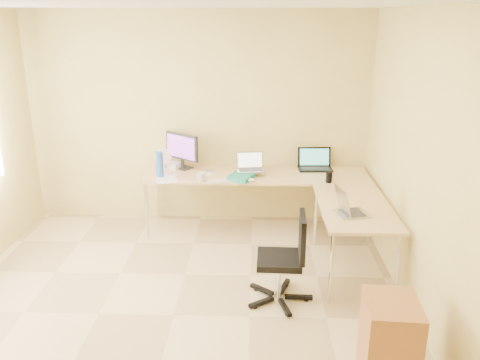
{
  "coord_description": "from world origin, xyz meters",
  "views": [
    {
      "loc": [
        0.71,
        -3.71,
        2.52
      ],
      "look_at": [
        0.55,
        1.1,
        0.9
      ],
      "focal_mm": 36.71,
      "sensor_mm": 36.0,
      "label": 1
    }
  ],
  "objects_px": {
    "desk_main": "(256,202)",
    "desk_return": "(352,239)",
    "water_bottle": "(160,164)",
    "mug": "(201,177)",
    "laptop_return": "(353,203)",
    "desk_fan": "(164,160)",
    "cabinet": "(389,341)",
    "laptop_black": "(316,159)",
    "office_chair": "(279,251)",
    "keyboard": "(225,181)",
    "monitor": "(182,151)",
    "laptop_center": "(251,162)"
  },
  "relations": [
    {
      "from": "desk_main",
      "to": "laptop_return",
      "type": "xyz_separation_m",
      "value": [
        0.91,
        -1.23,
        0.48
      ]
    },
    {
      "from": "desk_fan",
      "to": "desk_return",
      "type": "bearing_deg",
      "value": -45.06
    },
    {
      "from": "laptop_black",
      "to": "cabinet",
      "type": "relative_size",
      "value": 0.65
    },
    {
      "from": "monitor",
      "to": "keyboard",
      "type": "distance_m",
      "value": 0.77
    },
    {
      "from": "laptop_center",
      "to": "office_chair",
      "type": "relative_size",
      "value": 0.38
    },
    {
      "from": "laptop_black",
      "to": "desk_fan",
      "type": "height_order",
      "value": "laptop_black"
    },
    {
      "from": "mug",
      "to": "laptop_return",
      "type": "height_order",
      "value": "laptop_return"
    },
    {
      "from": "desk_return",
      "to": "water_bottle",
      "type": "relative_size",
      "value": 4.28
    },
    {
      "from": "desk_fan",
      "to": "laptop_center",
      "type": "bearing_deg",
      "value": -26.31
    },
    {
      "from": "keyboard",
      "to": "monitor",
      "type": "bearing_deg",
      "value": 120.86
    },
    {
      "from": "keyboard",
      "to": "laptop_black",
      "type": "bearing_deg",
      "value": 7.32
    },
    {
      "from": "desk_return",
      "to": "office_chair",
      "type": "distance_m",
      "value": 0.96
    },
    {
      "from": "laptop_black",
      "to": "water_bottle",
      "type": "distance_m",
      "value": 1.88
    },
    {
      "from": "laptop_return",
      "to": "cabinet",
      "type": "relative_size",
      "value": 0.54
    },
    {
      "from": "desk_main",
      "to": "desk_return",
      "type": "xyz_separation_m",
      "value": [
        0.98,
        -1.0,
        0.0
      ]
    },
    {
      "from": "laptop_black",
      "to": "keyboard",
      "type": "xyz_separation_m",
      "value": [
        -1.07,
        -0.49,
        -0.12
      ]
    },
    {
      "from": "mug",
      "to": "laptop_black",
      "type": "bearing_deg",
      "value": 20.04
    },
    {
      "from": "desk_fan",
      "to": "water_bottle",
      "type": "bearing_deg",
      "value": -107.29
    },
    {
      "from": "desk_main",
      "to": "monitor",
      "type": "height_order",
      "value": "monitor"
    },
    {
      "from": "laptop_center",
      "to": "keyboard",
      "type": "distance_m",
      "value": 0.4
    },
    {
      "from": "laptop_black",
      "to": "cabinet",
      "type": "xyz_separation_m",
      "value": [
        0.22,
        -2.84,
        -0.5
      ]
    },
    {
      "from": "laptop_center",
      "to": "office_chair",
      "type": "bearing_deg",
      "value": -87.3
    },
    {
      "from": "desk_main",
      "to": "laptop_black",
      "type": "xyz_separation_m",
      "value": [
        0.71,
        0.19,
        0.49
      ]
    },
    {
      "from": "laptop_black",
      "to": "monitor",
      "type": "bearing_deg",
      "value": 176.81
    },
    {
      "from": "desk_return",
      "to": "cabinet",
      "type": "bearing_deg",
      "value": -91.53
    },
    {
      "from": "desk_return",
      "to": "desk_fan",
      "type": "bearing_deg",
      "value": 152.23
    },
    {
      "from": "cabinet",
      "to": "desk_main",
      "type": "bearing_deg",
      "value": 113.58
    },
    {
      "from": "laptop_return",
      "to": "laptop_black",
      "type": "bearing_deg",
      "value": -6.51
    },
    {
      "from": "desk_fan",
      "to": "office_chair",
      "type": "distance_m",
      "value": 2.17
    },
    {
      "from": "desk_main",
      "to": "laptop_black",
      "type": "height_order",
      "value": "laptop_black"
    },
    {
      "from": "laptop_black",
      "to": "office_chair",
      "type": "xyz_separation_m",
      "value": [
        -0.51,
        -1.76,
        -0.36
      ]
    },
    {
      "from": "mug",
      "to": "cabinet",
      "type": "relative_size",
      "value": 0.17
    },
    {
      "from": "desk_main",
      "to": "desk_fan",
      "type": "xyz_separation_m",
      "value": [
        -1.13,
        0.11,
        0.49
      ]
    },
    {
      "from": "laptop_black",
      "to": "desk_return",
      "type": "bearing_deg",
      "value": -80.69
    },
    {
      "from": "desk_main",
      "to": "keyboard",
      "type": "distance_m",
      "value": 0.6
    },
    {
      "from": "desk_return",
      "to": "laptop_return",
      "type": "height_order",
      "value": "laptop_return"
    },
    {
      "from": "water_bottle",
      "to": "cabinet",
      "type": "height_order",
      "value": "water_bottle"
    },
    {
      "from": "keyboard",
      "to": "cabinet",
      "type": "bearing_deg",
      "value": -78.53
    },
    {
      "from": "desk_return",
      "to": "cabinet",
      "type": "xyz_separation_m",
      "value": [
        -0.04,
        -1.64,
        -0.01
      ]
    },
    {
      "from": "laptop_center",
      "to": "mug",
      "type": "bearing_deg",
      "value": -165.03
    },
    {
      "from": "water_bottle",
      "to": "desk_return",
      "type": "bearing_deg",
      "value": -21.69
    },
    {
      "from": "monitor",
      "to": "mug",
      "type": "xyz_separation_m",
      "value": [
        0.28,
        -0.5,
        -0.17
      ]
    },
    {
      "from": "mug",
      "to": "desk_fan",
      "type": "distance_m",
      "value": 0.64
    },
    {
      "from": "laptop_black",
      "to": "office_chair",
      "type": "height_order",
      "value": "laptop_black"
    },
    {
      "from": "monitor",
      "to": "laptop_black",
      "type": "distance_m",
      "value": 1.63
    },
    {
      "from": "laptop_return",
      "to": "keyboard",
      "type": "bearing_deg",
      "value": 39.47
    },
    {
      "from": "keyboard",
      "to": "office_chair",
      "type": "xyz_separation_m",
      "value": [
        0.57,
        -1.27,
        -0.24
      ]
    },
    {
      "from": "desk_return",
      "to": "laptop_black",
      "type": "height_order",
      "value": "laptop_black"
    },
    {
      "from": "monitor",
      "to": "desk_fan",
      "type": "bearing_deg",
      "value": -119.2
    },
    {
      "from": "keyboard",
      "to": "mug",
      "type": "bearing_deg",
      "value": 162.66
    }
  ]
}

